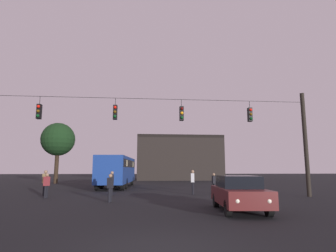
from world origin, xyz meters
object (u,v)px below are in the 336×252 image
at_px(pedestrian_crossing_left, 46,184).
at_px(pedestrian_trailing, 110,186).
at_px(tree_left_silhouette, 58,140).
at_px(pedestrian_crossing_center, 45,181).
at_px(pedestrian_near_bus, 214,182).
at_px(city_bus, 118,169).
at_px(pedestrian_far_side, 193,180).
at_px(car_near_right, 239,193).
at_px(pedestrian_crossing_right, 112,182).

distance_m(pedestrian_crossing_left, pedestrian_trailing, 5.06).
bearing_deg(tree_left_silhouette, pedestrian_crossing_center, -75.97).
height_order(pedestrian_crossing_left, pedestrian_near_bus, pedestrian_crossing_left).
bearing_deg(pedestrian_crossing_center, city_bus, 64.81).
bearing_deg(pedestrian_far_side, pedestrian_crossing_center, -179.24).
bearing_deg(pedestrian_trailing, pedestrian_crossing_left, 148.05).
bearing_deg(pedestrian_crossing_left, pedestrian_far_side, 10.03).
height_order(car_near_right, pedestrian_crossing_center, pedestrian_crossing_center).
bearing_deg(pedestrian_crossing_center, pedestrian_trailing, -41.05).
relative_size(pedestrian_crossing_left, pedestrian_far_side, 0.89).
relative_size(city_bus, pedestrian_crossing_left, 7.18).
bearing_deg(pedestrian_trailing, pedestrian_far_side, 38.91).
distance_m(city_bus, pedestrian_far_side, 10.72).
relative_size(city_bus, pedestrian_near_bus, 7.35).
distance_m(car_near_right, pedestrian_near_bus, 8.86).
xyz_separation_m(city_bus, pedestrian_trailing, (0.72, -13.12, -1.00)).
xyz_separation_m(pedestrian_crossing_center, pedestrian_crossing_right, (4.56, -0.15, -0.05)).
height_order(pedestrian_crossing_center, pedestrian_trailing, pedestrian_crossing_center).
distance_m(pedestrian_crossing_left, pedestrian_far_side, 9.89).
relative_size(pedestrian_crossing_right, pedestrian_near_bus, 1.10).
bearing_deg(car_near_right, city_bus, 111.48).
relative_size(pedestrian_crossing_center, pedestrian_near_bus, 1.15).
relative_size(car_near_right, pedestrian_near_bus, 2.94).
bearing_deg(pedestrian_far_side, pedestrian_crossing_left, -169.97).
relative_size(pedestrian_near_bus, pedestrian_trailing, 0.98).
relative_size(city_bus, pedestrian_trailing, 7.20).
height_order(pedestrian_crossing_center, pedestrian_far_side, pedestrian_far_side).
bearing_deg(pedestrian_crossing_right, pedestrian_crossing_left, -160.03).
height_order(city_bus, pedestrian_near_bus, city_bus).
relative_size(pedestrian_far_side, tree_left_silhouette, 0.22).
distance_m(car_near_right, pedestrian_far_side, 8.35).
distance_m(pedestrian_crossing_center, pedestrian_far_side, 10.34).
bearing_deg(pedestrian_near_bus, pedestrian_crossing_right, -174.36).
bearing_deg(pedestrian_near_bus, city_bus, 133.56).
xyz_separation_m(pedestrian_trailing, tree_left_silhouette, (-9.24, 21.65, 4.78)).
height_order(city_bus, pedestrian_crossing_right, city_bus).
xyz_separation_m(city_bus, tree_left_silhouette, (-8.51, 8.53, 3.78)).
xyz_separation_m(pedestrian_crossing_left, tree_left_silhouette, (-4.95, 18.97, 4.78)).
height_order(pedestrian_crossing_right, pedestrian_trailing, pedestrian_crossing_right).
xyz_separation_m(pedestrian_crossing_left, pedestrian_trailing, (4.29, -2.68, -0.00)).
bearing_deg(car_near_right, pedestrian_crossing_right, 128.15).
relative_size(pedestrian_crossing_left, tree_left_silhouette, 0.20).
bearing_deg(tree_left_silhouette, pedestrian_near_bus, -45.73).
xyz_separation_m(city_bus, pedestrian_near_bus, (7.86, -8.27, -1.02)).
height_order(pedestrian_near_bus, tree_left_silhouette, tree_left_silhouette).
distance_m(pedestrian_crossing_center, pedestrian_near_bus, 12.05).
bearing_deg(pedestrian_crossing_center, pedestrian_near_bus, 2.82).
relative_size(pedestrian_near_bus, pedestrian_far_side, 0.86).
height_order(pedestrian_crossing_left, pedestrian_crossing_center, pedestrian_crossing_center).
distance_m(pedestrian_trailing, pedestrian_far_side, 7.00).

